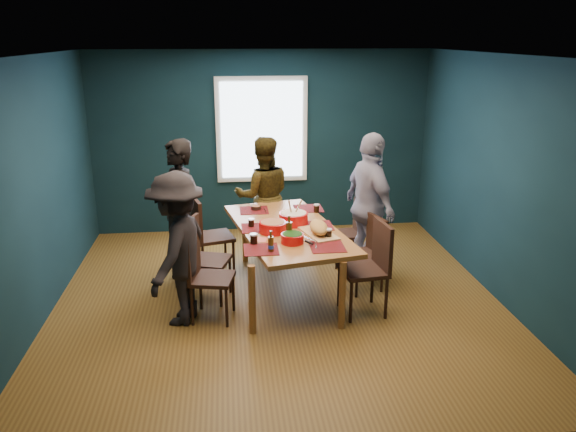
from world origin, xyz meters
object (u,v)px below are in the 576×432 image
(chair_right_far, at_px, (352,228))
(chair_right_mid, at_px, (369,247))
(chair_left_mid, at_px, (201,253))
(person_far_left, at_px, (179,213))
(chair_left_far, at_px, (206,230))
(bowl_dumpling, at_px, (293,218))
(person_back, at_px, (263,196))
(person_right, at_px, (370,206))
(chair_right_near, at_px, (372,261))
(dining_table, at_px, (287,233))
(chair_left_near, at_px, (204,270))
(bowl_salad, at_px, (273,227))
(cutting_board, at_px, (319,229))
(bowl_herbs, at_px, (292,238))
(person_near_left, at_px, (178,249))

(chair_right_far, xyz_separation_m, chair_right_mid, (0.03, -0.78, 0.02))
(chair_left_mid, xyz_separation_m, person_far_left, (-0.26, 0.46, 0.33))
(chair_left_far, distance_m, chair_right_far, 1.89)
(chair_left_mid, bearing_deg, bowl_dumpling, 27.26)
(person_back, relative_size, person_right, 0.90)
(chair_left_far, bearing_deg, chair_right_near, -49.36)
(dining_table, height_order, person_back, person_back)
(chair_right_near, height_order, bowl_dumpling, bowl_dumpling)
(dining_table, distance_m, chair_left_near, 1.12)
(person_far_left, distance_m, bowl_salad, 1.19)
(dining_table, xyz_separation_m, chair_right_mid, (0.96, -0.04, -0.20))
(chair_left_far, height_order, cutting_board, chair_left_far)
(chair_left_far, xyz_separation_m, chair_right_mid, (1.91, -0.63, -0.07))
(chair_left_far, height_order, bowl_herbs, chair_left_far)
(chair_left_far, bearing_deg, bowl_salad, -59.29)
(chair_left_mid, height_order, person_right, person_right)
(dining_table, distance_m, person_near_left, 1.34)
(dining_table, distance_m, chair_right_far, 1.21)
(chair_right_far, bearing_deg, bowl_herbs, -131.76)
(chair_left_mid, relative_size, person_far_left, 0.54)
(person_back, bearing_deg, chair_left_mid, 57.69)
(chair_left_mid, xyz_separation_m, chair_right_far, (1.92, 0.82, -0.06))
(bowl_dumpling, bearing_deg, person_right, 14.66)
(chair_left_near, height_order, bowl_dumpling, bowl_dumpling)
(chair_right_mid, xyz_separation_m, person_back, (-1.15, 1.31, 0.29))
(chair_right_far, distance_m, bowl_salad, 1.47)
(dining_table, relative_size, person_back, 1.39)
(chair_left_near, distance_m, person_back, 2.02)
(bowl_herbs, bearing_deg, dining_table, 89.79)
(chair_left_mid, bearing_deg, bowl_herbs, -6.35)
(chair_left_mid, relative_size, person_back, 0.59)
(person_right, bearing_deg, person_far_left, 75.22)
(chair_left_near, distance_m, chair_right_near, 1.79)
(chair_right_mid, relative_size, cutting_board, 1.29)
(chair_right_mid, height_order, person_near_left, person_near_left)
(chair_right_mid, xyz_separation_m, bowl_herbs, (-0.97, -0.48, 0.33))
(chair_right_mid, bearing_deg, person_far_left, 151.83)
(chair_right_far, relative_size, cutting_board, 1.24)
(person_near_left, bearing_deg, person_far_left, -157.77)
(chair_right_near, relative_size, person_near_left, 0.63)
(person_back, bearing_deg, chair_right_near, 116.52)
(chair_right_far, height_order, person_back, person_back)
(chair_right_far, height_order, bowl_salad, bowl_salad)
(chair_left_mid, distance_m, bowl_herbs, 1.12)
(dining_table, xyz_separation_m, chair_left_near, (-0.94, -0.57, -0.17))
(chair_right_mid, distance_m, person_back, 1.77)
(chair_right_far, bearing_deg, bowl_dumpling, -148.24)
(chair_left_mid, bearing_deg, chair_left_far, 103.98)
(dining_table, distance_m, chair_right_mid, 0.99)
(chair_right_near, distance_m, bowl_dumpling, 1.09)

